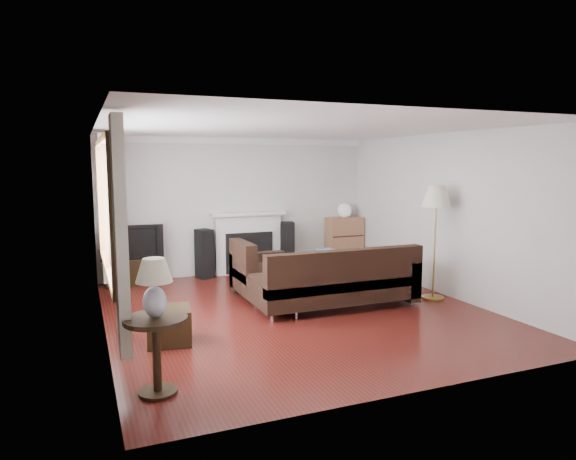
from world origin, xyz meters
name	(u,v)px	position (x,y,z in m)	size (l,w,h in m)	color
room	(296,222)	(0.00, 0.00, 1.25)	(5.10, 5.60, 2.54)	#521712
window	(105,206)	(-2.45, -0.20, 1.55)	(0.12, 2.74, 1.54)	olive
curtain_near	(120,237)	(-2.40, -1.72, 1.40)	(0.10, 0.35, 2.10)	beige
curtain_far	(104,209)	(-2.40, 1.32, 1.40)	(0.10, 0.35, 2.10)	beige
fireplace	(248,243)	(0.15, 2.64, 0.57)	(1.40, 0.26, 1.15)	white
tv_stand	(133,272)	(-1.94, 2.50, 0.22)	(0.88, 0.40, 0.44)	black
television	(132,242)	(-1.94, 2.50, 0.73)	(1.01, 0.13, 0.58)	black
speaker_left	(204,254)	(-0.70, 2.55, 0.44)	(0.24, 0.29, 0.88)	black
speaker_right	(287,247)	(0.89, 2.53, 0.47)	(0.26, 0.31, 0.94)	black
bookshelf	(344,242)	(2.11, 2.53, 0.49)	(0.71, 0.34, 0.98)	#996747
globe_lamp	(345,210)	(2.11, 2.53, 1.12)	(0.27, 0.27, 0.27)	white
sectional_sofa	(335,279)	(0.59, -0.01, 0.41)	(2.54, 1.86, 0.82)	black
coffee_table	(291,276)	(0.48, 1.33, 0.19)	(0.98, 0.53, 0.38)	#9B774A
footstool	(169,326)	(-1.84, -0.63, 0.20)	(0.48, 0.48, 0.41)	black
floor_lamp	(435,243)	(2.18, -0.17, 0.86)	(0.44, 0.44, 1.72)	#B38E3E
side_table	(157,356)	(-2.15, -1.90, 0.35)	(0.56, 0.56, 0.70)	black
table_lamp	(154,288)	(-2.15, -1.90, 0.96)	(0.32, 0.32, 0.52)	silver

